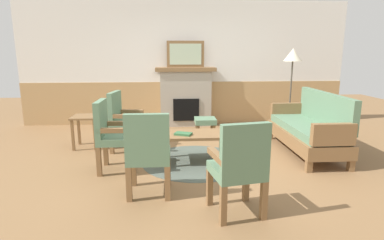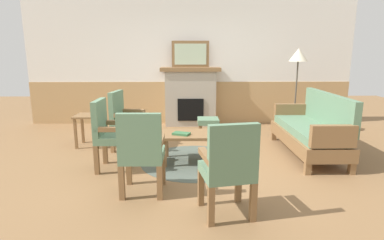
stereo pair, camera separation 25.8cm
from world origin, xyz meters
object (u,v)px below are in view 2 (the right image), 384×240
object	(u,v)px
book_on_table	(181,134)
side_table	(89,121)
armchair_near_fireplace	(124,118)
floor_lamp_by_couch	(298,60)
footstool	(208,122)
armchair_front_center	(142,150)
fireplace	(190,96)
armchair_front_left	(229,165)
armchair_by_window_left	(110,131)
framed_picture	(190,54)
coffee_table	(194,137)
couch	(311,130)

from	to	relation	value
book_on_table	side_table	size ratio (longest dim) A/B	0.43
armchair_near_fireplace	side_table	bearing A→B (deg)	162.58
side_table	floor_lamp_by_couch	bearing A→B (deg)	11.98
footstool	armchair_front_center	size ratio (longest dim) A/B	0.41
armchair_near_fireplace	fireplace	bearing A→B (deg)	57.37
side_table	floor_lamp_by_couch	xyz separation A→B (m)	(3.86, 0.82, 1.02)
armchair_front_left	armchair_by_window_left	bearing A→B (deg)	137.69
armchair_front_center	floor_lamp_by_couch	bearing A→B (deg)	45.94
armchair_by_window_left	framed_picture	bearing A→B (deg)	66.67
fireplace	floor_lamp_by_couch	size ratio (longest dim) A/B	0.77
coffee_table	armchair_front_left	bearing A→B (deg)	-79.41
fireplace	side_table	bearing A→B (deg)	-138.99
coffee_table	side_table	size ratio (longest dim) A/B	1.75
book_on_table	floor_lamp_by_couch	world-z (taller)	floor_lamp_by_couch
couch	armchair_by_window_left	distance (m)	3.09
fireplace	footstool	size ratio (longest dim) A/B	3.25
armchair_near_fireplace	floor_lamp_by_couch	size ratio (longest dim) A/B	0.58
fireplace	side_table	xyz separation A→B (m)	(-1.78, -1.55, -0.22)
coffee_table	book_on_table	xyz separation A→B (m)	(-0.19, -0.08, 0.07)
armchair_front_left	side_table	size ratio (longest dim) A/B	1.78
framed_picture	side_table	world-z (taller)	framed_picture
footstool	armchair_front_center	bearing A→B (deg)	-110.23
armchair_front_left	armchair_front_center	bearing A→B (deg)	150.60
framed_picture	couch	bearing A→B (deg)	-47.94
armchair_front_center	coffee_table	bearing A→B (deg)	60.40
couch	side_table	distance (m)	3.71
couch	side_table	world-z (taller)	couch
framed_picture	coffee_table	world-z (taller)	framed_picture
couch	armchair_front_left	size ratio (longest dim) A/B	1.84
framed_picture	book_on_table	bearing A→B (deg)	-93.74
armchair_front_left	floor_lamp_by_couch	size ratio (longest dim) A/B	0.58
fireplace	armchair_front_left	xyz separation A→B (m)	(0.32, -4.01, -0.11)
framed_picture	footstool	world-z (taller)	framed_picture
couch	floor_lamp_by_couch	world-z (taller)	floor_lamp_by_couch
armchair_near_fireplace	armchair_front_center	distance (m)	1.82
armchair_by_window_left	side_table	distance (m)	1.29
couch	armchair_near_fireplace	distance (m)	3.03
book_on_table	armchair_front_left	bearing A→B (deg)	-72.34
coffee_table	armchair_front_left	xyz separation A→B (m)	(0.30, -1.60, 0.15)
framed_picture	floor_lamp_by_couch	distance (m)	2.21
side_table	armchair_near_fireplace	bearing A→B (deg)	-17.42
footstool	side_table	distance (m)	2.19
footstool	armchair_front_left	xyz separation A→B (m)	(-0.00, -3.02, 0.25)
fireplace	framed_picture	xyz separation A→B (m)	(0.00, 0.00, 0.91)
book_on_table	armchair_by_window_left	distance (m)	1.01
armchair_by_window_left	floor_lamp_by_couch	xyz separation A→B (m)	(3.23, 1.94, 0.91)
framed_picture	armchair_front_left	bearing A→B (deg)	-85.39
floor_lamp_by_couch	fireplace	bearing A→B (deg)	160.68
couch	coffee_table	bearing A→B (deg)	-170.47
fireplace	armchair_front_center	size ratio (longest dim) A/B	1.33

